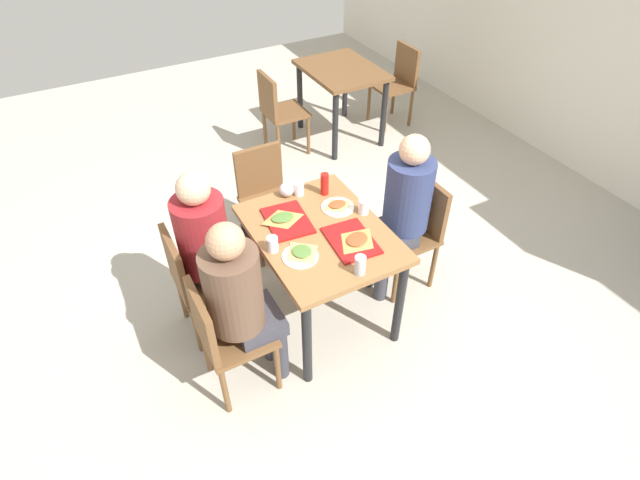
% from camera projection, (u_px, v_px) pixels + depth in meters
% --- Properties ---
extents(ground_plane, '(10.00, 10.00, 0.02)m').
position_uv_depth(ground_plane, '(320.00, 313.00, 3.71)').
color(ground_plane, '#B2AD9E').
extents(main_table, '(1.04, 0.80, 0.77)m').
position_uv_depth(main_table, '(320.00, 244.00, 3.27)').
color(main_table, olive).
rests_on(main_table, ground_plane).
extents(chair_near_left, '(0.40, 0.40, 0.86)m').
position_uv_depth(chair_near_left, '(194.00, 277.00, 3.26)').
color(chair_near_left, brown).
rests_on(chair_near_left, ground_plane).
extents(chair_near_right, '(0.40, 0.40, 0.86)m').
position_uv_depth(chair_near_right, '(223.00, 334.00, 2.92)').
color(chair_near_right, brown).
rests_on(chair_near_right, ground_plane).
extents(chair_far_side, '(0.40, 0.40, 0.86)m').
position_uv_depth(chair_far_side, '(415.00, 226.00, 3.65)').
color(chair_far_side, brown).
rests_on(chair_far_side, ground_plane).
extents(chair_left_end, '(0.40, 0.40, 0.86)m').
position_uv_depth(chair_left_end, '(265.00, 192.00, 3.97)').
color(chair_left_end, brown).
rests_on(chair_left_end, ground_plane).
extents(person_in_red, '(0.32, 0.42, 1.27)m').
position_uv_depth(person_in_red, '(210.00, 242.00, 3.15)').
color(person_in_red, '#383842').
rests_on(person_in_red, ground_plane).
extents(person_in_brown_jacket, '(0.32, 0.42, 1.27)m').
position_uv_depth(person_in_brown_jacket, '(241.00, 296.00, 2.81)').
color(person_in_brown_jacket, '#383842').
rests_on(person_in_brown_jacket, ground_plane).
extents(person_far_side, '(0.32, 0.42, 1.27)m').
position_uv_depth(person_far_side, '(403.00, 205.00, 3.44)').
color(person_far_side, '#383842').
rests_on(person_far_side, ground_plane).
extents(tray_red_near, '(0.39, 0.30, 0.02)m').
position_uv_depth(tray_red_near, '(288.00, 221.00, 3.26)').
color(tray_red_near, '#B21414').
rests_on(tray_red_near, main_table).
extents(tray_red_far, '(0.38, 0.29, 0.02)m').
position_uv_depth(tray_red_far, '(351.00, 240.00, 3.11)').
color(tray_red_far, '#B21414').
rests_on(tray_red_far, main_table).
extents(paper_plate_center, '(0.22, 0.22, 0.01)m').
position_uv_depth(paper_plate_center, '(338.00, 207.00, 3.37)').
color(paper_plate_center, white).
rests_on(paper_plate_center, main_table).
extents(paper_plate_near_edge, '(0.22, 0.22, 0.01)m').
position_uv_depth(paper_plate_near_edge, '(300.00, 256.00, 3.01)').
color(paper_plate_near_edge, white).
rests_on(paper_plate_near_edge, main_table).
extents(pizza_slice_a, '(0.18, 0.23, 0.02)m').
position_uv_depth(pizza_slice_a, '(283.00, 218.00, 3.25)').
color(pizza_slice_a, '#C68C47').
rests_on(pizza_slice_a, tray_red_near).
extents(pizza_slice_b, '(0.24, 0.26, 0.02)m').
position_uv_depth(pizza_slice_b, '(357.00, 240.00, 3.09)').
color(pizza_slice_b, '#C68C47').
rests_on(pizza_slice_b, tray_red_far).
extents(pizza_slice_c, '(0.13, 0.17, 0.02)m').
position_uv_depth(pizza_slice_c, '(338.00, 205.00, 3.37)').
color(pizza_slice_c, '#DBAD60').
rests_on(pizza_slice_c, paper_plate_center).
extents(pizza_slice_d, '(0.20, 0.19, 0.02)m').
position_uv_depth(pizza_slice_d, '(302.00, 252.00, 3.02)').
color(pizza_slice_d, '#DBAD60').
rests_on(pizza_slice_d, paper_plate_near_edge).
extents(plastic_cup_a, '(0.07, 0.07, 0.10)m').
position_uv_depth(plastic_cup_a, '(364.00, 207.00, 3.30)').
color(plastic_cup_a, white).
rests_on(plastic_cup_a, main_table).
extents(plastic_cup_b, '(0.07, 0.07, 0.10)m').
position_uv_depth(plastic_cup_b, '(272.00, 244.00, 3.02)').
color(plastic_cup_b, white).
rests_on(plastic_cup_b, main_table).
extents(plastic_cup_c, '(0.07, 0.07, 0.10)m').
position_uv_depth(plastic_cup_c, '(299.00, 188.00, 3.46)').
color(plastic_cup_c, white).
rests_on(plastic_cup_c, main_table).
extents(soda_can, '(0.07, 0.07, 0.12)m').
position_uv_depth(soda_can, '(360.00, 265.00, 2.87)').
color(soda_can, '#B7BCC6').
rests_on(soda_can, main_table).
extents(condiment_bottle, '(0.06, 0.06, 0.16)m').
position_uv_depth(condiment_bottle, '(325.00, 184.00, 3.44)').
color(condiment_bottle, red).
rests_on(condiment_bottle, main_table).
extents(foil_bundle, '(0.10, 0.10, 0.10)m').
position_uv_depth(foil_bundle, '(287.00, 190.00, 3.45)').
color(foil_bundle, silver).
rests_on(foil_bundle, main_table).
extents(background_table, '(0.90, 0.70, 0.77)m').
position_uv_depth(background_table, '(341.00, 81.00, 5.23)').
color(background_table, brown).
rests_on(background_table, ground_plane).
extents(background_chair_near, '(0.40, 0.40, 0.86)m').
position_uv_depth(background_chair_near, '(278.00, 108.00, 5.05)').
color(background_chair_near, brown).
rests_on(background_chair_near, ground_plane).
extents(background_chair_far, '(0.40, 0.40, 0.86)m').
position_uv_depth(background_chair_far, '(398.00, 79.00, 5.58)').
color(background_chair_far, brown).
rests_on(background_chair_far, ground_plane).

